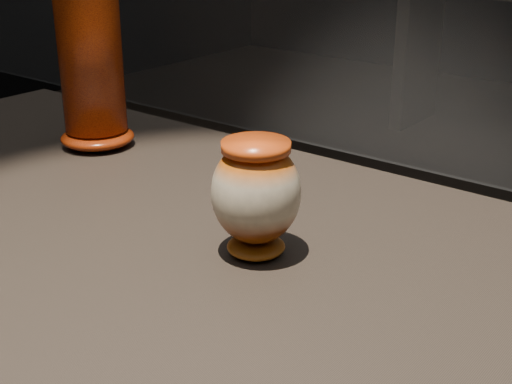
# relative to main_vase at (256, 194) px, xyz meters

# --- Properties ---
(main_vase) EXTENTS (0.12, 0.12, 0.16)m
(main_vase) POSITION_rel_main_vase_xyz_m (0.00, 0.00, 0.00)
(main_vase) COLOR #6D2C09
(main_vase) RESTS_ON display_plinth
(tall_vase) EXTENTS (0.16, 0.16, 0.44)m
(tall_vase) POSITION_rel_main_vase_xyz_m (-0.52, 0.17, 0.13)
(tall_vase) COLOR #AB370B
(tall_vase) RESTS_ON display_plinth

